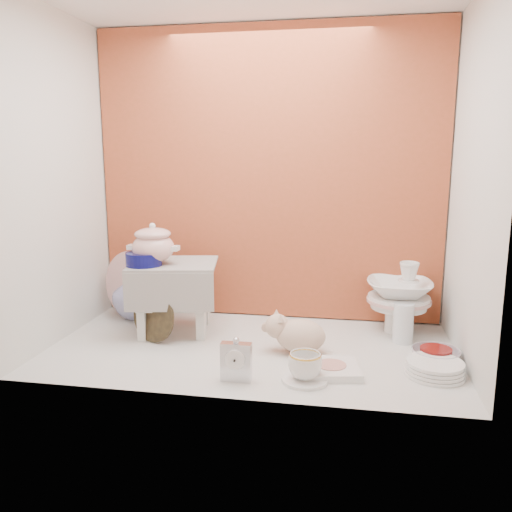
{
  "coord_description": "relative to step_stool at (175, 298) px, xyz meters",
  "views": [
    {
      "loc": [
        0.41,
        -2.18,
        0.86
      ],
      "look_at": [
        0.02,
        0.02,
        0.42
      ],
      "focal_mm": 36.38,
      "sensor_mm": 36.0,
      "label": 1
    }
  ],
  "objects": [
    {
      "name": "soup_tureen",
      "position": [
        -0.08,
        -0.05,
        0.27
      ],
      "size": [
        0.27,
        0.27,
        0.2
      ],
      "primitive_type": null,
      "rotation": [
        0.0,
        0.0,
        0.13
      ],
      "color": "white",
      "rests_on": "step_stool"
    },
    {
      "name": "dinner_plate_stack",
      "position": [
        1.17,
        -0.31,
        -0.14
      ],
      "size": [
        0.27,
        0.27,
        0.06
      ],
      "primitive_type": "cylinder",
      "rotation": [
        0.0,
        0.0,
        0.18
      ],
      "color": "white",
      "rests_on": "ground"
    },
    {
      "name": "cobalt_bowl",
      "position": [
        -0.11,
        -0.09,
        0.21
      ],
      "size": [
        0.2,
        0.2,
        0.06
      ],
      "primitive_type": "cylinder",
      "rotation": [
        0.0,
        0.0,
        0.2
      ],
      "color": "#0A0A4D",
      "rests_on": "step_stool"
    },
    {
      "name": "lacquer_tray",
      "position": [
        -0.05,
        -0.15,
        -0.05
      ],
      "size": [
        0.24,
        0.14,
        0.24
      ],
      "primitive_type": null,
      "rotation": [
        0.0,
        0.0,
        -0.39
      ],
      "color": "black",
      "rests_on": "ground"
    },
    {
      "name": "gold_rim_teacup",
      "position": [
        0.67,
        -0.46,
        -0.11
      ],
      "size": [
        0.16,
        0.16,
        0.1
      ],
      "primitive_type": "imported",
      "rotation": [
        0.0,
        0.0,
        -0.25
      ],
      "color": "white",
      "rests_on": "teacup_saucer"
    },
    {
      "name": "crystal_bowl",
      "position": [
        1.2,
        -0.19,
        -0.14
      ],
      "size": [
        0.25,
        0.25,
        0.06
      ],
      "primitive_type": "imported",
      "rotation": [
        0.0,
        0.0,
        -0.33
      ],
      "color": "silver",
      "rests_on": "ground"
    },
    {
      "name": "porcelain_tower",
      "position": [
        1.07,
        0.19,
        0.0
      ],
      "size": [
        0.35,
        0.35,
        0.35
      ],
      "primitive_type": null,
      "rotation": [
        0.0,
        0.0,
        0.13
      ],
      "color": "white",
      "rests_on": "ground"
    },
    {
      "name": "mantel_clock",
      "position": [
        0.41,
        -0.5,
        -0.09
      ],
      "size": [
        0.12,
        0.04,
        0.17
      ],
      "primitive_type": "cube",
      "rotation": [
        0.0,
        0.0,
        0.01
      ],
      "color": "silver",
      "rests_on": "ground"
    },
    {
      "name": "ground",
      "position": [
        0.4,
        -0.15,
        -0.17
      ],
      "size": [
        1.8,
        1.8,
        0.0
      ],
      "primitive_type": "plane",
      "color": "silver",
      "rests_on": "ground"
    },
    {
      "name": "plush_pig",
      "position": [
        0.63,
        -0.17,
        -0.09
      ],
      "size": [
        0.33,
        0.29,
        0.17
      ],
      "primitive_type": "ellipsoid",
      "rotation": [
        0.0,
        0.0,
        -0.41
      ],
      "color": "#C9A68D",
      "rests_on": "ground"
    },
    {
      "name": "step_stool",
      "position": [
        0.0,
        0.0,
        0.0
      ],
      "size": [
        0.46,
        0.42,
        0.35
      ],
      "primitive_type": null,
      "rotation": [
        0.0,
        0.0,
        0.19
      ],
      "color": "silver",
      "rests_on": "ground"
    },
    {
      "name": "niche_shell",
      "position": [
        0.4,
        0.03,
        0.76
      ],
      "size": [
        1.86,
        1.03,
        1.53
      ],
      "color": "#AB472A",
      "rests_on": "ground"
    },
    {
      "name": "lattice_dish",
      "position": [
        0.77,
        -0.36,
        -0.16
      ],
      "size": [
        0.25,
        0.25,
        0.03
      ],
      "primitive_type": "cube",
      "rotation": [
        0.0,
        0.0,
        0.19
      ],
      "color": "white",
      "rests_on": "ground"
    },
    {
      "name": "teacup_saucer",
      "position": [
        0.67,
        -0.46,
        -0.17
      ],
      "size": [
        0.2,
        0.2,
        0.01
      ],
      "primitive_type": "cylinder",
      "rotation": [
        0.0,
        0.0,
        0.15
      ],
      "color": "white",
      "rests_on": "ground"
    },
    {
      "name": "clear_glass_vase",
      "position": [
        1.09,
        0.04,
        -0.08
      ],
      "size": [
        0.12,
        0.12,
        0.19
      ],
      "primitive_type": "cylinder",
      "rotation": [
        0.0,
        0.0,
        -0.39
      ],
      "color": "silver",
      "rests_on": "ground"
    },
    {
      "name": "blue_white_vase",
      "position": [
        -0.28,
        0.2,
        -0.04
      ],
      "size": [
        0.34,
        0.34,
        0.27
      ],
      "primitive_type": "imported",
      "rotation": [
        0.0,
        0.0,
        0.35
      ],
      "color": "white",
      "rests_on": "ground"
    },
    {
      "name": "floral_platter",
      "position": [
        -0.29,
        0.16,
        0.01
      ],
      "size": [
        0.36,
        0.16,
        0.37
      ],
      "primitive_type": null,
      "rotation": [
        0.0,
        0.0,
        -0.34
      ],
      "color": "white",
      "rests_on": "ground"
    }
  ]
}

